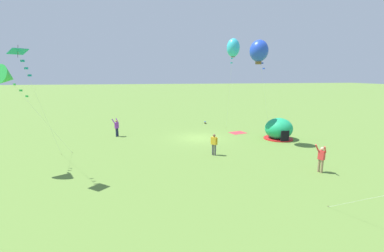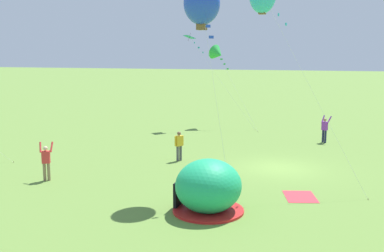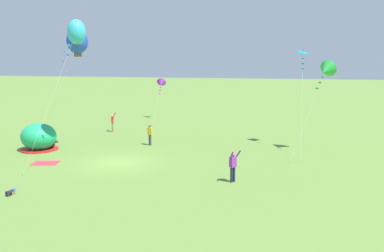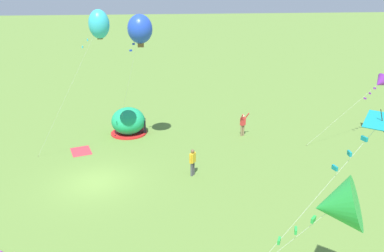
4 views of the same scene
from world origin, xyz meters
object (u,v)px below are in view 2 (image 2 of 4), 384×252
Objects in this scene: person_far_back at (179,144)px; kite_teal at (192,41)px; kite_blue at (202,4)px; person_near_tent at (46,161)px; person_watching_sky at (325,128)px; popup_tent at (208,187)px; kite_green at (218,54)px.

kite_teal is (11.84, 3.10, 6.26)m from person_far_back.
person_near_tent is at bearing 99.84° from kite_blue.
person_watching_sky is at bearing -43.34° from person_far_back.
kite_blue reaches higher than popup_tent.
person_watching_sky is 0.20× the size of kite_blue.
popup_tent is 8.91m from person_near_tent.
kite_blue is at bearing -80.16° from person_near_tent.
person_far_back is at bearing 30.88° from kite_blue.
kite_green is at bearing 12.81° from kite_blue.
person_near_tent is 0.20× the size of kite_blue.
kite_blue reaches higher than kite_green.
person_far_back is at bearing -174.27° from kite_green.
person_watching_sky is at bearing -13.50° from popup_tent.
person_near_tent is 0.27× the size of kite_green.
person_far_back is 0.19× the size of kite_blue.
person_watching_sky reaches higher than person_far_back.
kite_teal reaches higher than person_watching_sky.
popup_tent is 1.49× the size of person_watching_sky.
kite_teal is at bearing -5.34° from person_near_tent.
popup_tent is at bearing -101.22° from person_near_tent.
person_watching_sky is 0.24× the size of kite_teal.
person_near_tent is at bearing 141.27° from person_far_back.
person_near_tent is at bearing 170.07° from kite_green.
kite_teal is (-1.66, 1.74, 1.06)m from kite_green.
kite_blue is (-4.62, -2.77, 7.35)m from person_far_back.
kite_blue is 18.70m from kite_green.
person_far_back is 9.11m from kite_blue.
person_near_tent is 7.60m from person_far_back.
kite_blue is at bearing -167.19° from kite_green.
popup_tent is 0.36× the size of kite_teal.
kite_teal reaches higher than person_far_back.
person_far_back is at bearing 27.48° from popup_tent.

